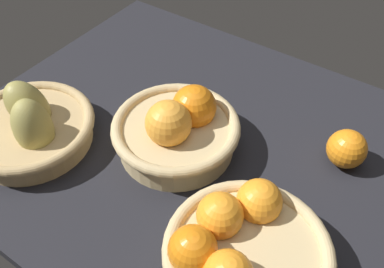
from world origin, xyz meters
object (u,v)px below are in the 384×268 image
at_px(basket_center, 178,129).
at_px(loose_orange_front_gap, 347,149).
at_px(basket_far_right_pears, 30,127).
at_px(basket_far_left, 241,250).

relative_size(basket_center, loose_orange_front_gap, 3.32).
height_order(basket_center, basket_far_right_pears, basket_far_right_pears).
height_order(basket_far_left, basket_far_right_pears, basket_far_right_pears).
height_order(basket_center, loose_orange_front_gap, basket_center).
bearing_deg(basket_far_left, basket_center, -33.80).
bearing_deg(basket_far_left, basket_far_right_pears, -0.07).
bearing_deg(loose_orange_front_gap, basket_center, 26.98).
distance_m(basket_center, basket_far_left, 0.26).
height_order(basket_far_left, loose_orange_front_gap, basket_far_left).
relative_size(basket_far_right_pears, loose_orange_front_gap, 3.46).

